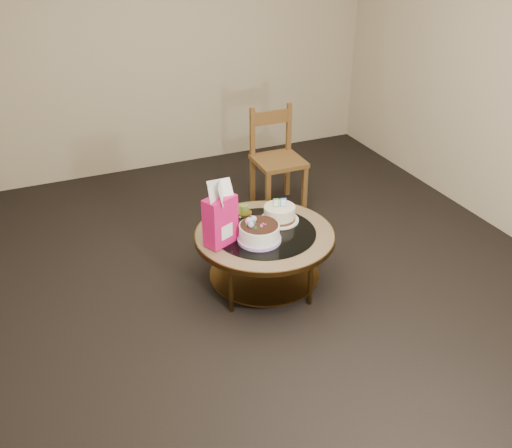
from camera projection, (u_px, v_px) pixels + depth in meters
name	position (u px, v px, depth m)	size (l,w,h in m)	color
ground	(264.00, 284.00, 4.32)	(5.00, 5.00, 0.00)	black
room_walls	(266.00, 83.00, 3.56)	(4.52, 5.02, 2.61)	#B9A78C
coffee_table	(265.00, 241.00, 4.14)	(1.02, 1.02, 0.46)	#533817
decorated_cake	(259.00, 233.00, 3.96)	(0.31, 0.31, 0.18)	#B495D3
cream_cake	(279.00, 214.00, 4.22)	(0.29, 0.29, 0.18)	white
gift_bag	(220.00, 214.00, 3.86)	(0.26, 0.23, 0.45)	#E01569
pillar_candle	(244.00, 211.00, 4.31)	(0.12, 0.12, 0.09)	#DBCA5A
dining_chair	(277.00, 158.00, 5.23)	(0.43, 0.43, 0.93)	brown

